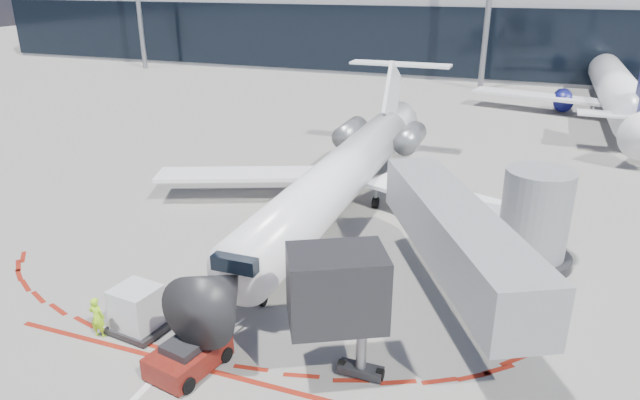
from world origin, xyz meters
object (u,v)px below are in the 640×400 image
at_px(pushback_tug, 188,356).
at_px(ramp_worker, 97,317).
at_px(uld_container, 137,310).
at_px(regional_jet, 344,173).

relative_size(pushback_tug, ramp_worker, 2.70).
bearing_deg(uld_container, regional_jet, 82.97).
height_order(ramp_worker, uld_container, uld_container).
bearing_deg(pushback_tug, regional_jet, 98.76).
height_order(pushback_tug, ramp_worker, ramp_worker).
bearing_deg(ramp_worker, uld_container, -152.56).
distance_m(ramp_worker, uld_container, 1.52).
bearing_deg(pushback_tug, ramp_worker, -175.10).
relative_size(regional_jet, ramp_worker, 17.56).
bearing_deg(uld_container, pushback_tug, -15.16).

